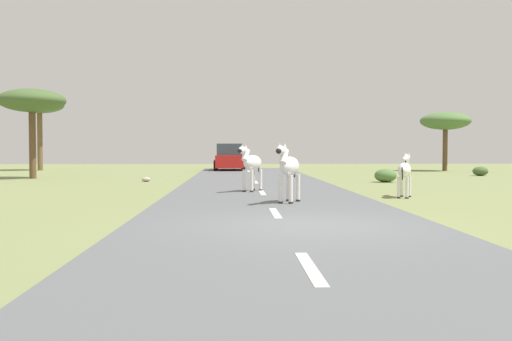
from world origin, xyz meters
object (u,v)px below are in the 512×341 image
at_px(zebra_1, 405,171).
at_px(tree_0, 39,106).
at_px(bush_3, 480,171).
at_px(rock_0, 146,179).
at_px(car_0, 230,158).
at_px(tree_1, 445,122).
at_px(zebra_2, 251,163).
at_px(bush_1, 386,176).
at_px(tree_2, 32,102).
at_px(zebra_0, 289,167).

height_order(zebra_1, tree_0, tree_0).
bearing_deg(bush_3, rock_0, -163.83).
xyz_separation_m(car_0, tree_1, (14.15, -0.75, 2.39)).
bearing_deg(bush_3, zebra_2, -137.21).
xyz_separation_m(tree_1, bush_1, (-7.21, -12.66, -2.94)).
xyz_separation_m(car_0, tree_2, (-9.58, -9.70, 2.91)).
bearing_deg(car_0, bush_1, -62.95).
height_order(zebra_1, bush_3, zebra_1).
distance_m(tree_1, bush_1, 14.87).
bearing_deg(car_0, tree_2, -134.96).
bearing_deg(car_0, zebra_2, -87.72).
bearing_deg(zebra_1, rock_0, 159.10).
height_order(zebra_2, bush_1, zebra_2).
distance_m(tree_2, bush_3, 23.56).
relative_size(zebra_1, tree_2, 0.31).
height_order(bush_1, bush_3, bush_1).
height_order(zebra_2, tree_1, tree_1).
relative_size(bush_1, bush_3, 1.17).
xyz_separation_m(bush_3, rock_0, (-17.24, -5.00, -0.15)).
relative_size(car_0, rock_0, 11.24).
xyz_separation_m(tree_1, rock_0, (-17.77, -11.85, -3.13)).
bearing_deg(bush_1, tree_0, 143.49).
relative_size(zebra_2, tree_1, 0.41).
distance_m(zebra_0, tree_1, 26.04).
bearing_deg(tree_1, zebra_2, -125.44).
xyz_separation_m(zebra_1, bush_3, (8.17, 13.80, -0.56)).
bearing_deg(car_0, tree_1, -3.35).
distance_m(tree_1, bush_3, 7.49).
relative_size(bush_3, rock_0, 2.14).
relative_size(zebra_2, bush_3, 1.89).
bearing_deg(tree_1, tree_0, 175.95).
bearing_deg(tree_1, car_0, 176.96).
distance_m(tree_0, tree_2, 11.31).
bearing_deg(tree_1, zebra_0, -118.59).
relative_size(tree_1, rock_0, 9.93).
height_order(zebra_1, tree_1, tree_1).
height_order(zebra_0, tree_0, tree_0).
distance_m(zebra_0, zebra_2, 4.22).
distance_m(tree_0, bush_1, 24.81).
bearing_deg(tree_0, zebra_0, -59.61).
bearing_deg(bush_1, zebra_0, -117.22).
height_order(zebra_1, car_0, car_0).
bearing_deg(zebra_2, zebra_1, -176.68).
distance_m(zebra_2, car_0, 19.43).
distance_m(bush_1, bush_3, 8.86).
bearing_deg(zebra_0, bush_1, -95.48).
height_order(tree_0, rock_0, tree_0).
height_order(zebra_0, bush_1, zebra_0).
bearing_deg(bush_1, car_0, 117.35).
distance_m(zebra_1, tree_2, 19.28).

